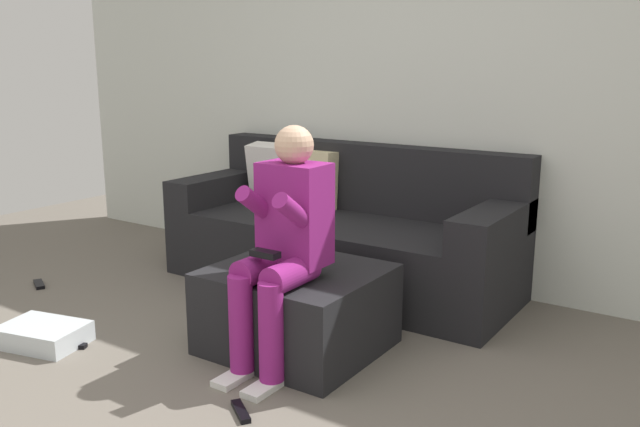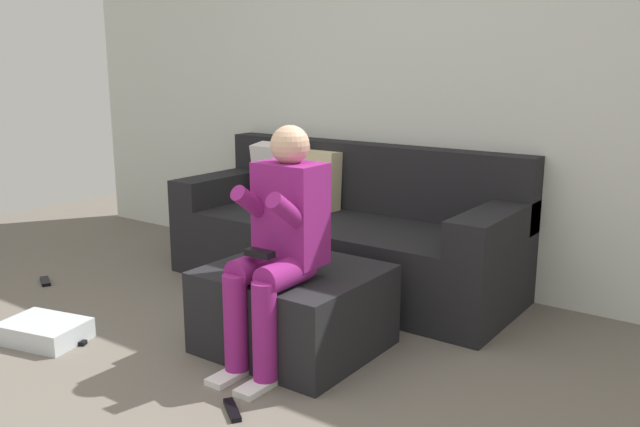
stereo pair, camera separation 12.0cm
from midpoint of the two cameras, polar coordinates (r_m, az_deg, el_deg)
The scene contains 9 objects.
ground_plane at distance 2.94m, azimuth -16.01°, elevation -17.10°, with size 8.18×8.18×0.00m, color #6B6359.
wall_back at distance 4.45m, azimuth 7.34°, elevation 11.21°, with size 6.29×0.10×2.64m, color silver.
couch_sectional at distance 4.38m, azimuth 0.97°, elevation -1.80°, with size 2.29×0.86×0.91m.
ottoman at distance 3.43m, azimuth -2.99°, elevation -8.17°, with size 0.82×0.75×0.43m, color black.
person_seated at distance 3.12m, azimuth -4.28°, elevation -2.22°, with size 0.32×0.58×1.16m.
storage_bin at distance 3.83m, azimuth -23.51°, elevation -9.52°, with size 0.42×0.30×0.11m, color silver.
remote_near_ottoman at distance 2.93m, azimuth -8.03°, elevation -16.48°, with size 0.18×0.04×0.02m, color black.
remote_by_storage_bin at distance 3.75m, azimuth -21.46°, elevation -10.49°, with size 0.16×0.04×0.02m, color black.
remote_under_side_table at distance 4.80m, azimuth -23.64°, elevation -5.59°, with size 0.18×0.05×0.02m, color black.
Camera 1 is at (1.95, -1.62, 1.44)m, focal length 37.29 mm.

